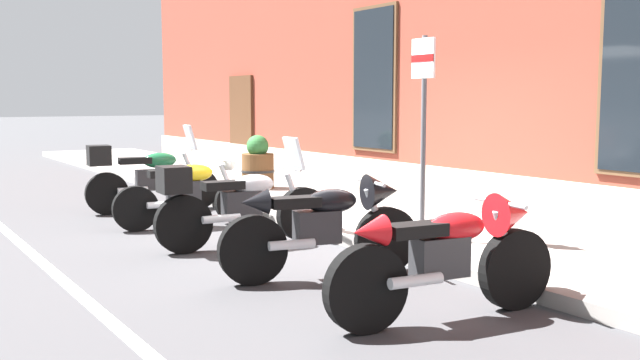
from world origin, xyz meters
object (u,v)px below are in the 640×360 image
Objects in this scene: motorcycle_yellow_naked at (189,193)px; barrel_planter at (258,165)px; motorcycle_silver_touring at (236,203)px; motorcycle_red_sport at (453,252)px; parking_sign at (423,109)px; motorcycle_black_sport at (329,222)px; motorcycle_green_touring at (146,176)px.

barrel_planter is (-2.32, 2.31, 0.09)m from motorcycle_yellow_naked.
motorcycle_yellow_naked is 2.08× the size of barrel_planter.
motorcycle_silver_touring reaches higher than motorcycle_red_sport.
barrel_planter is at bearing 172.10° from parking_sign.
barrel_planter reaches higher than motorcycle_black_sport.
parking_sign is (1.40, 1.64, 1.10)m from motorcycle_silver_touring.
barrel_planter is (-0.72, 2.34, -0.01)m from motorcycle_green_touring.
motorcycle_red_sport is (6.60, 0.16, -0.02)m from motorcycle_green_touring.
motorcycle_red_sport is (1.65, 0.07, -0.01)m from motorcycle_black_sport.
motorcycle_black_sport is (4.95, 0.09, -0.01)m from motorcycle_green_touring.
motorcycle_silver_touring is 1.77m from motorcycle_black_sport.
motorcycle_red_sport is at bearing -16.58° from barrel_planter.
motorcycle_yellow_naked is 3.28m from barrel_planter.
parking_sign is (2.99, 1.58, 1.17)m from motorcycle_yellow_naked.
motorcycle_black_sport is 6.10m from barrel_planter.
motorcycle_yellow_naked is 3.58m from parking_sign.
motorcycle_yellow_naked is at bearing -44.94° from barrel_planter.
motorcycle_yellow_naked is 0.98× the size of motorcycle_black_sport.
motorcycle_silver_touring is 2.27× the size of barrel_planter.
motorcycle_green_touring is at bearing -178.61° from motorcycle_red_sport.
parking_sign is (4.59, 1.60, 1.08)m from motorcycle_green_touring.
motorcycle_red_sport is at bearing 1.53° from motorcycle_yellow_naked.
motorcycle_green_touring is 0.90× the size of parking_sign.
parking_sign is at bearing -7.90° from barrel_planter.
motorcycle_black_sport is at bearing 0.99° from motorcycle_green_touring.
barrel_planter is (-7.32, 2.18, 0.01)m from motorcycle_red_sport.
motorcycle_silver_touring reaches higher than barrel_planter.
parking_sign reaches higher than motorcycle_green_touring.
motorcycle_silver_touring is (3.19, -0.04, -0.02)m from motorcycle_green_touring.
motorcycle_red_sport is at bearing 3.28° from motorcycle_silver_touring.
motorcycle_black_sport is 1.65m from motorcycle_red_sport.
motorcycle_silver_touring is 1.05× the size of motorcycle_red_sport.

